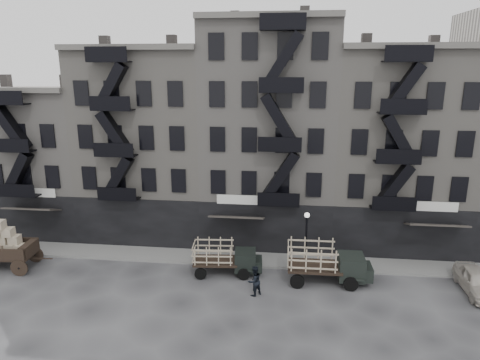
# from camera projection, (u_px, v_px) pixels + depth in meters

# --- Properties ---
(ground) EXTENTS (140.00, 140.00, 0.00)m
(ground) POSITION_uv_depth(u_px,v_px,m) (260.00, 286.00, 27.98)
(ground) COLOR #38383A
(ground) RESTS_ON ground
(sidewalk) EXTENTS (55.00, 2.50, 0.15)m
(sidewalk) POSITION_uv_depth(u_px,v_px,m) (263.00, 260.00, 31.55)
(sidewalk) COLOR slate
(sidewalk) RESTS_ON ground
(building_west) EXTENTS (10.00, 11.35, 13.20)m
(building_west) POSITION_uv_depth(u_px,v_px,m) (44.00, 158.00, 38.06)
(building_west) COLOR gray
(building_west) RESTS_ON ground
(building_midwest) EXTENTS (10.00, 11.35, 16.20)m
(building_midwest) POSITION_uv_depth(u_px,v_px,m) (152.00, 143.00, 36.56)
(building_midwest) COLOR gray
(building_midwest) RESTS_ON ground
(building_center) EXTENTS (10.00, 11.35, 18.20)m
(building_center) POSITION_uv_depth(u_px,v_px,m) (269.00, 134.00, 35.19)
(building_center) COLOR gray
(building_center) RESTS_ON ground
(building_mideast) EXTENTS (10.00, 11.35, 16.20)m
(building_mideast) POSITION_uv_depth(u_px,v_px,m) (393.00, 148.00, 34.34)
(building_mideast) COLOR gray
(building_mideast) RESTS_ON ground
(lamp_post) EXTENTS (0.36, 0.36, 4.28)m
(lamp_post) POSITION_uv_depth(u_px,v_px,m) (306.00, 233.00, 29.41)
(lamp_post) COLOR black
(lamp_post) RESTS_ON ground
(wagon) EXTENTS (4.37, 2.56, 3.57)m
(wagon) POSITION_uv_depth(u_px,v_px,m) (2.00, 242.00, 29.88)
(wagon) COLOR black
(wagon) RESTS_ON ground
(stake_truck_west) EXTENTS (4.80, 2.26, 2.34)m
(stake_truck_west) POSITION_uv_depth(u_px,v_px,m) (225.00, 256.00, 29.29)
(stake_truck_west) COLOR black
(stake_truck_west) RESTS_ON ground
(stake_truck_east) EXTENTS (5.48, 2.34, 2.73)m
(stake_truck_east) POSITION_uv_depth(u_px,v_px,m) (326.00, 260.00, 28.08)
(stake_truck_east) COLOR black
(stake_truck_east) RESTS_ON ground
(car_east) EXTENTS (1.87, 4.54, 1.54)m
(car_east) POSITION_uv_depth(u_px,v_px,m) (478.00, 281.00, 26.99)
(car_east) COLOR #BBB4A8
(car_east) RESTS_ON ground
(pedestrian_mid) EXTENTS (1.20, 1.18, 1.95)m
(pedestrian_mid) POSITION_uv_depth(u_px,v_px,m) (254.00, 281.00, 26.61)
(pedestrian_mid) COLOR black
(pedestrian_mid) RESTS_ON ground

